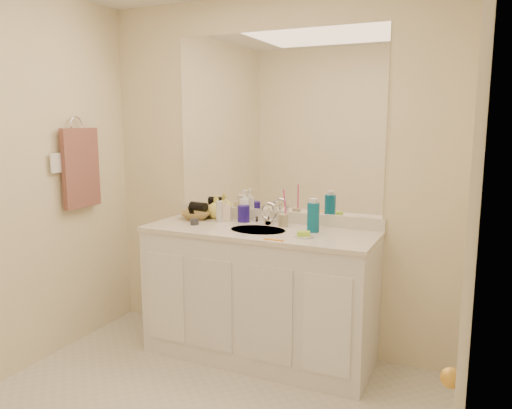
{
  "coord_description": "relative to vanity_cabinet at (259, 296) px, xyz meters",
  "views": [
    {
      "loc": [
        1.3,
        -1.86,
        1.58
      ],
      "look_at": [
        0.0,
        0.97,
        1.05
      ],
      "focal_mm": 35.0,
      "sensor_mm": 36.0,
      "label": 1
    }
  ],
  "objects": [
    {
      "name": "wall_back",
      "position": [
        0.0,
        0.28,
        0.77
      ],
      "size": [
        2.6,
        0.02,
        2.4
      ],
      "primitive_type": "cube",
      "color": "#F5E6C0",
      "rests_on": "floor"
    },
    {
      "name": "wall_right",
      "position": [
        1.3,
        -1.02,
        0.77
      ],
      "size": [
        0.02,
        2.6,
        2.4
      ],
      "primitive_type": "cube",
      "color": "#F5E6C0",
      "rests_on": "floor"
    },
    {
      "name": "vanity_cabinet",
      "position": [
        0.0,
        0.0,
        0.0
      ],
      "size": [
        1.5,
        0.55,
        0.85
      ],
      "primitive_type": "cube",
      "color": "white",
      "rests_on": "floor"
    },
    {
      "name": "countertop",
      "position": [
        0.0,
        0.0,
        0.44
      ],
      "size": [
        1.52,
        0.57,
        0.03
      ],
      "primitive_type": "cube",
      "color": "silver",
      "rests_on": "vanity_cabinet"
    },
    {
      "name": "backsplash",
      "position": [
        0.0,
        0.26,
        0.5
      ],
      "size": [
        1.52,
        0.03,
        0.08
      ],
      "primitive_type": "cube",
      "color": "silver",
      "rests_on": "countertop"
    },
    {
      "name": "sink_basin",
      "position": [
        0.0,
        -0.02,
        0.44
      ],
      "size": [
        0.37,
        0.37,
        0.02
      ],
      "primitive_type": "cylinder",
      "color": "beige",
      "rests_on": "countertop"
    },
    {
      "name": "faucet",
      "position": [
        0.0,
        0.16,
        0.51
      ],
      "size": [
        0.02,
        0.02,
        0.11
      ],
      "primitive_type": "cylinder",
      "color": "silver",
      "rests_on": "countertop"
    },
    {
      "name": "mirror",
      "position": [
        0.0,
        0.27,
        1.14
      ],
      "size": [
        1.48,
        0.01,
        1.2
      ],
      "primitive_type": "cube",
      "color": "white",
      "rests_on": "wall_back"
    },
    {
      "name": "blue_mug",
      "position": [
        -0.2,
        0.17,
        0.51
      ],
      "size": [
        0.1,
        0.1,
        0.12
      ],
      "primitive_type": "cylinder",
      "rotation": [
        0.0,
        0.0,
        0.27
      ],
      "color": "navy",
      "rests_on": "countertop"
    },
    {
      "name": "tan_cup",
      "position": [
        0.11,
        0.14,
        0.5
      ],
      "size": [
        0.07,
        0.07,
        0.08
      ],
      "primitive_type": "cylinder",
      "rotation": [
        0.0,
        0.0,
        0.23
      ],
      "color": "tan",
      "rests_on": "countertop"
    },
    {
      "name": "toothbrush",
      "position": [
        0.12,
        0.14,
        0.6
      ],
      "size": [
        0.02,
        0.04,
        0.21
      ],
      "primitive_type": "cylinder",
      "rotation": [
        0.14,
        0.0,
        -0.36
      ],
      "color": "#F74193",
      "rests_on": "tan_cup"
    },
    {
      "name": "mouthwash_bottle",
      "position": [
        0.34,
        0.07,
        0.55
      ],
      "size": [
        0.08,
        0.08,
        0.19
      ],
      "primitive_type": "cylinder",
      "rotation": [
        0.0,
        0.0,
        -0.09
      ],
      "color": "#0A5D81",
      "rests_on": "countertop"
    },
    {
      "name": "soap_dish",
      "position": [
        0.34,
        -0.1,
        0.46
      ],
      "size": [
        0.12,
        0.11,
        0.01
      ],
      "primitive_type": "cube",
      "rotation": [
        0.0,
        0.0,
        -0.36
      ],
      "color": "silver",
      "rests_on": "countertop"
    },
    {
      "name": "green_soap",
      "position": [
        0.34,
        -0.1,
        0.48
      ],
      "size": [
        0.09,
        0.07,
        0.03
      ],
      "primitive_type": "cube",
      "rotation": [
        0.0,
        0.0,
        0.29
      ],
      "color": "#A9DE36",
      "rests_on": "soap_dish"
    },
    {
      "name": "orange_comb",
      "position": [
        0.2,
        -0.24,
        0.46
      ],
      "size": [
        0.12,
        0.03,
        0.01
      ],
      "primitive_type": "cube",
      "rotation": [
        0.0,
        0.0,
        -0.01
      ],
      "color": "orange",
      "rests_on": "countertop"
    },
    {
      "name": "dark_jar",
      "position": [
        -0.46,
        -0.06,
        0.48
      ],
      "size": [
        0.08,
        0.08,
        0.04
      ],
      "primitive_type": "cylinder",
      "rotation": [
        0.0,
        0.0,
        -0.42
      ],
      "color": "#303137",
      "rests_on": "countertop"
    },
    {
      "name": "extra_white_bottle",
      "position": [
        -0.35,
        0.1,
        0.53
      ],
      "size": [
        0.05,
        0.05,
        0.15
      ],
      "primitive_type": "cylinder",
      "rotation": [
        0.0,
        0.0,
        -0.18
      ],
      "color": "silver",
      "rests_on": "countertop"
    },
    {
      "name": "soap_bottle_white",
      "position": [
        -0.21,
        0.23,
        0.56
      ],
      "size": [
        0.09,
        0.09,
        0.21
      ],
      "primitive_type": "imported",
      "rotation": [
        0.0,
        0.0,
        0.14
      ],
      "color": "white",
      "rests_on": "countertop"
    },
    {
      "name": "soap_bottle_cream",
      "position": [
        -0.33,
        0.15,
        0.53
      ],
      "size": [
        0.09,
        0.09,
        0.15
      ],
      "primitive_type": "imported",
      "rotation": [
        0.0,
        0.0,
        0.36
      ],
      "color": "#FBE6CD",
      "rests_on": "countertop"
    },
    {
      "name": "soap_bottle_yellow",
      "position": [
        -0.43,
        0.2,
        0.54
      ],
      "size": [
        0.15,
        0.15,
        0.16
      ],
      "primitive_type": "imported",
      "rotation": [
        0.0,
        0.0,
        -0.18
      ],
      "color": "#EFE05D",
      "rests_on": "countertop"
    },
    {
      "name": "wicker_basket",
      "position": [
        -0.55,
        0.13,
        0.48
      ],
      "size": [
        0.29,
        0.29,
        0.06
      ],
      "primitive_type": "imported",
      "rotation": [
        0.0,
        0.0,
        0.39
      ],
      "color": "olive",
      "rests_on": "countertop"
    },
    {
      "name": "hair_dryer",
      "position": [
        -0.53,
        0.13,
        0.54
      ],
      "size": [
        0.14,
        0.08,
        0.06
      ],
      "primitive_type": "cylinder",
      "rotation": [
        0.0,
        1.57,
        -0.16
      ],
      "color": "black",
      "rests_on": "wicker_basket"
    },
    {
      "name": "towel_ring",
      "position": [
        -1.27,
        -0.25,
        1.12
      ],
      "size": [
        0.01,
        0.11,
        0.11
      ],
      "primitive_type": "torus",
      "rotation": [
        0.0,
        1.57,
        0.0
      ],
      "color": "silver",
      "rests_on": "wall_left"
    },
    {
      "name": "hand_towel",
      "position": [
        -1.25,
        -0.25,
        0.82
      ],
      "size": [
        0.04,
        0.32,
        0.55
      ],
      "primitive_type": "cube",
      "color": "brown",
      "rests_on": "towel_ring"
    },
    {
      "name": "switch_plate",
      "position": [
        -1.27,
        -0.45,
        0.88
      ],
      "size": [
        0.01,
        0.08,
        0.13
      ],
      "primitive_type": "cube",
      "color": "white",
      "rests_on": "wall_left"
    },
    {
      "name": "door",
      "position": [
        1.29,
        -1.32,
        0.57
      ],
      "size": [
        0.02,
        0.82,
        2.0
      ],
      "primitive_type": "cube",
      "color": "silver",
      "rests_on": "floor"
    }
  ]
}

